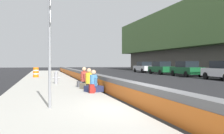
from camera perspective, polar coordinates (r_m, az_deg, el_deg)
ground_plane at (r=8.43m, az=7.22°, el=-9.60°), size 160.00×160.00×0.00m
sidewalk_strip at (r=7.82m, az=-11.34°, el=-9.91°), size 80.00×4.40×0.14m
jersey_barrier at (r=8.36m, az=7.20°, el=-6.74°), size 76.00×0.45×0.85m
route_sign_post at (r=8.27m, az=-13.49°, el=5.57°), size 0.44×0.09×3.60m
fire_hydrant at (r=17.77m, az=-12.15°, el=-2.14°), size 0.26×0.46×0.88m
seated_person_foreground at (r=12.58m, az=-4.05°, el=-3.93°), size 0.83×0.91×1.06m
seated_person_middle at (r=13.96m, az=-5.05°, el=-3.38°), size 0.89×0.96×1.11m
seated_person_rear at (r=15.29m, az=-6.11°, el=-2.96°), size 0.74×0.86×1.15m
backpack at (r=12.07m, az=-4.43°, el=-4.79°), size 0.32×0.28×0.40m
construction_barrel at (r=25.95m, az=-16.36°, el=-1.12°), size 0.54×0.54×0.95m
parked_car_third at (r=24.66m, az=23.42°, el=-0.70°), size 4.56×2.07×1.71m
parked_car_fourth at (r=29.99m, az=16.01°, el=-0.38°), size 4.52×1.99×1.71m
parked_car_midline at (r=35.13m, az=10.73°, el=-0.17°), size 4.54×2.03×1.71m
parked_car_far at (r=40.93m, az=6.99°, el=-0.00°), size 4.55×2.06×1.71m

